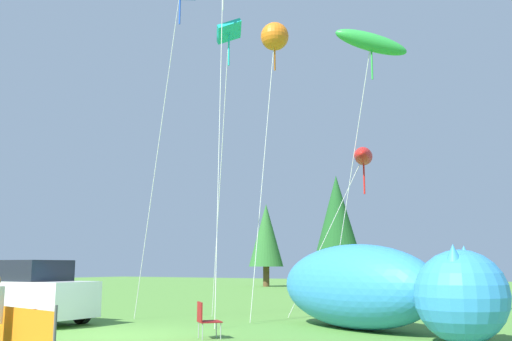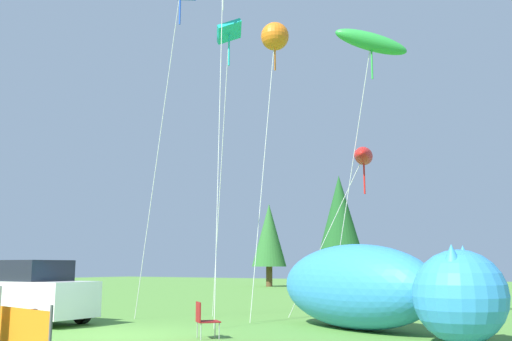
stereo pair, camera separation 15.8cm
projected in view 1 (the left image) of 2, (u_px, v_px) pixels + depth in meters
The scene contains 10 objects.
ground_plane at pixel (113, 336), 14.70m from camera, with size 120.00×120.00×0.00m, color #548C38.
parked_car at pixel (31, 293), 17.69m from camera, with size 4.18×2.21×1.96m.
folding_chair at pixel (205, 318), 14.14m from camera, with size 0.76×0.76×0.90m.
inflatable_cat at pixel (373, 290), 15.77m from camera, with size 7.68×5.21×2.40m.
kite_red_lizard at pixel (363, 157), 19.44m from camera, with size 3.54×2.52×5.93m.
kite_teal_diamond at pixel (229, 38), 20.77m from camera, with size 1.74×1.36×10.61m.
kite_green_fish at pixel (371, 43), 19.17m from camera, with size 3.26×1.95×9.86m.
kite_orange_flower at pixel (275, 37), 20.86m from camera, with size 1.03×1.98×10.59m.
horizon_tree_west at pixel (337, 218), 45.39m from camera, with size 3.76×3.76×8.98m.
horizon_tree_mid at pixel (266, 235), 50.24m from camera, with size 3.03×3.03×7.23m.
Camera 1 is at (11.26, -10.87, 1.78)m, focal length 40.00 mm.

